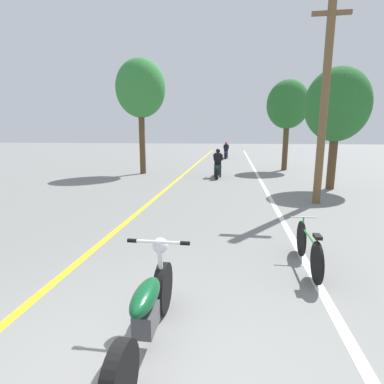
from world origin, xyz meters
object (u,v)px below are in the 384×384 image
at_px(utility_pole, 325,100).
at_px(motorcycle_rider_lead, 218,167).
at_px(motorcycle_foreground, 147,311).
at_px(bicycle_parked, 309,248).
at_px(roadside_tree_right_near, 337,106).
at_px(motorcycle_rider_far, 226,152).
at_px(roadside_tree_left, 141,89).
at_px(roadside_tree_right_far, 288,105).

xyz_separation_m(utility_pole, motorcycle_rider_lead, (-3.46, 5.32, -2.65)).
relative_size(motorcycle_foreground, bicycle_parked, 1.23).
bearing_deg(motorcycle_rider_lead, roadside_tree_right_near, -29.56).
distance_m(utility_pole, roadside_tree_right_near, 2.94).
relative_size(utility_pole, motorcycle_rider_lead, 2.88).
relative_size(roadside_tree_right_near, motorcycle_rider_far, 2.23).
relative_size(roadside_tree_left, motorcycle_rider_lead, 2.81).
distance_m(roadside_tree_right_near, roadside_tree_left, 9.58).
xyz_separation_m(roadside_tree_left, bicycle_parked, (6.23, -11.09, -4.13)).
bearing_deg(bicycle_parked, roadside_tree_right_near, 71.07).
xyz_separation_m(roadside_tree_right_near, motorcycle_foreground, (-4.73, -9.85, -2.83)).
xyz_separation_m(utility_pole, motorcycle_rider_far, (-3.34, 16.81, -2.66)).
bearing_deg(bicycle_parked, motorcycle_rider_lead, 101.29).
height_order(roadside_tree_right_near, roadside_tree_left, roadside_tree_left).
relative_size(roadside_tree_right_far, bicycle_parked, 3.06).
relative_size(motorcycle_foreground, motorcycle_rider_far, 1.00).
bearing_deg(roadside_tree_right_far, bicycle_parked, -97.40).
height_order(motorcycle_rider_lead, bicycle_parked, motorcycle_rider_lead).
bearing_deg(utility_pole, motorcycle_rider_lead, 123.01).
xyz_separation_m(motorcycle_rider_lead, bicycle_parked, (2.05, -10.28, -0.19)).
bearing_deg(roadside_tree_left, motorcycle_foreground, -72.83).
distance_m(motorcycle_foreground, motorcycle_rider_lead, 12.50).
xyz_separation_m(roadside_tree_right_far, motorcycle_foreground, (-3.91, -15.99, -3.38)).
height_order(roadside_tree_right_far, roadside_tree_left, roadside_tree_left).
bearing_deg(motorcycle_rider_lead, bicycle_parked, -78.71).
bearing_deg(motorcycle_rider_lead, motorcycle_rider_far, 89.41).
relative_size(roadside_tree_left, bicycle_parked, 3.53).
bearing_deg(roadside_tree_left, roadside_tree_right_near, -21.38).
height_order(motorcycle_rider_far, bicycle_parked, motorcycle_rider_far).
height_order(roadside_tree_right_near, motorcycle_foreground, roadside_tree_right_near).
distance_m(roadside_tree_right_near, motorcycle_foreground, 11.29).
xyz_separation_m(roadside_tree_right_near, motorcycle_rider_lead, (-4.67, 2.65, -2.71)).
bearing_deg(bicycle_parked, roadside_tree_right_far, 82.60).
bearing_deg(roadside_tree_right_far, utility_pole, -92.47).
bearing_deg(motorcycle_rider_far, roadside_tree_right_far, -65.04).
relative_size(roadside_tree_right_far, motorcycle_rider_lead, 2.43).
bearing_deg(roadside_tree_right_far, motorcycle_rider_far, 114.96).
height_order(utility_pole, motorcycle_rider_lead, utility_pole).
height_order(utility_pole, roadside_tree_left, utility_pole).
distance_m(roadside_tree_left, bicycle_parked, 13.37).
bearing_deg(roadside_tree_right_near, bicycle_parked, -108.93).
height_order(roadside_tree_right_far, motorcycle_foreground, roadside_tree_right_far).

